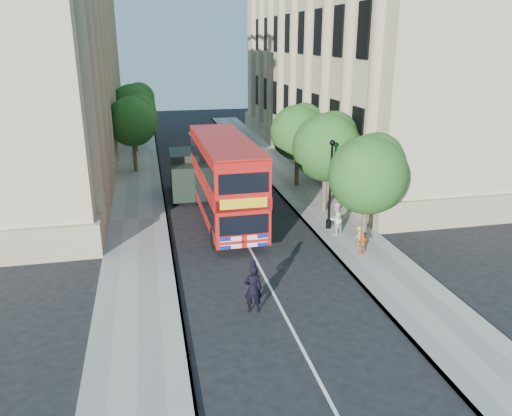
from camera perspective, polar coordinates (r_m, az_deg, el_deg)
ground at (r=22.64m, az=1.53°, el=-8.88°), size 120.00×120.00×0.00m
pavement_right at (r=33.01m, az=7.07°, el=0.15°), size 3.50×80.00×0.12m
pavement_left at (r=31.26m, az=-13.26°, el=-1.29°), size 3.50×80.00×0.12m
building_right at (r=47.34m, az=11.33°, el=16.56°), size 12.00×38.00×18.00m
building_left at (r=44.39m, az=-24.90°, el=15.14°), size 12.00×38.00×18.00m
tree_right_near at (r=25.69m, az=12.74°, el=4.20°), size 4.00×4.00×6.08m
tree_right_mid at (r=31.04m, az=8.14°, el=7.30°), size 4.20×4.20×6.37m
tree_right_far at (r=36.65m, az=4.87°, el=8.94°), size 4.00×4.00×6.15m
tree_left_far at (r=41.95m, az=-13.94°, el=9.88°), size 4.00×4.00×6.30m
tree_left_back at (r=49.84m, az=-13.83°, el=11.52°), size 4.20×4.20×6.65m
lamp_post at (r=28.45m, az=8.48°, el=2.23°), size 0.32×0.32×5.16m
double_decker_bus at (r=29.48m, az=-3.55°, el=3.45°), size 3.02×10.80×4.97m
box_van at (r=35.15m, az=-7.93°, el=3.70°), size 2.30×5.37×3.04m
police_constable at (r=20.20m, az=-0.33°, el=-9.22°), size 0.77×0.53×2.03m
woman_pedestrian at (r=28.03m, az=9.10°, el=-1.23°), size 1.13×1.08×1.83m
child_a at (r=25.84m, az=12.11°, el=-4.02°), size 0.67×0.30×1.12m
child_b at (r=27.10m, az=11.71°, el=-3.04°), size 0.74×0.63×1.00m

